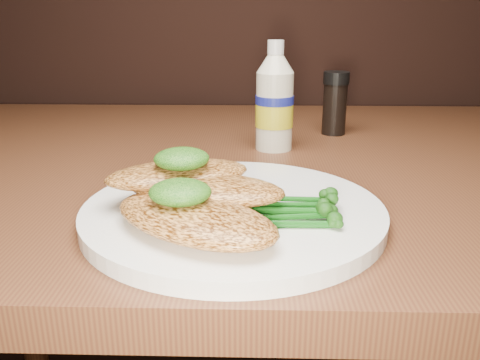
{
  "coord_description": "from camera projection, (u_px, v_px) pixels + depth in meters",
  "views": [
    {
      "loc": [
        0.01,
        0.35,
        0.95
      ],
      "look_at": [
        -0.0,
        0.82,
        0.79
      ],
      "focal_mm": 37.14,
      "sensor_mm": 36.0,
      "label": 1
    }
  ],
  "objects": [
    {
      "name": "mayo_bottle",
      "position": [
        275.0,
        96.0,
        0.73
      ],
      "size": [
        0.07,
        0.07,
        0.16
      ],
      "primitive_type": null,
      "rotation": [
        0.0,
        0.0,
        -0.4
      ],
      "color": "beige",
      "rests_on": "dining_table"
    },
    {
      "name": "broccolini_bundle",
      "position": [
        277.0,
        205.0,
        0.46
      ],
      "size": [
        0.17,
        0.14,
        0.02
      ],
      "primitive_type": null,
      "rotation": [
        0.0,
        0.0,
        -0.21
      ],
      "color": "#104C10",
      "rests_on": "plate"
    },
    {
      "name": "plate",
      "position": [
        233.0,
        212.0,
        0.49
      ],
      "size": [
        0.3,
        0.3,
        0.02
      ],
      "primitive_type": "cylinder",
      "color": "white",
      "rests_on": "dining_table"
    },
    {
      "name": "pesto_front",
      "position": [
        180.0,
        192.0,
        0.43
      ],
      "size": [
        0.06,
        0.05,
        0.02
      ],
      "primitive_type": "ellipsoid",
      "rotation": [
        0.0,
        0.0,
        -0.03
      ],
      "color": "#08360A",
      "rests_on": "chicken_front"
    },
    {
      "name": "chicken_back",
      "position": [
        178.0,
        174.0,
        0.49
      ],
      "size": [
        0.16,
        0.12,
        0.02
      ],
      "primitive_type": "ellipsoid",
      "rotation": [
        0.0,
        0.0,
        0.36
      ],
      "color": "#D08942",
      "rests_on": "plate"
    },
    {
      "name": "pesto_back",
      "position": [
        182.0,
        159.0,
        0.48
      ],
      "size": [
        0.06,
        0.06,
        0.02
      ],
      "primitive_type": "ellipsoid",
      "rotation": [
        0.0,
        0.0,
        0.21
      ],
      "color": "#08360A",
      "rests_on": "chicken_back"
    },
    {
      "name": "chicken_mid",
      "position": [
        206.0,
        189.0,
        0.47
      ],
      "size": [
        0.17,
        0.11,
        0.02
      ],
      "primitive_type": "ellipsoid",
      "rotation": [
        0.0,
        0.0,
        -0.2
      ],
      "color": "#D08942",
      "rests_on": "plate"
    },
    {
      "name": "pepper_grinder",
      "position": [
        335.0,
        103.0,
        0.83
      ],
      "size": [
        0.04,
        0.04,
        0.1
      ],
      "primitive_type": null,
      "rotation": [
        0.0,
        0.0,
        0.03
      ],
      "color": "black",
      "rests_on": "dining_table"
    },
    {
      "name": "chicken_front",
      "position": [
        194.0,
        218.0,
        0.43
      ],
      "size": [
        0.19,
        0.17,
        0.03
      ],
      "primitive_type": "ellipsoid",
      "rotation": [
        0.0,
        0.0,
        -0.61
      ],
      "color": "#D08942",
      "rests_on": "plate"
    }
  ]
}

